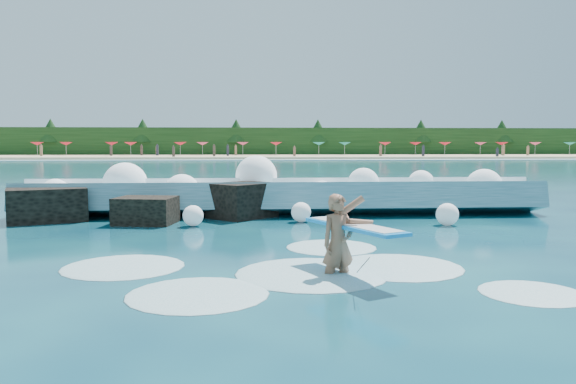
# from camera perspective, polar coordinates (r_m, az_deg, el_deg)

# --- Properties ---
(ground) EXTENTS (200.00, 200.00, 0.00)m
(ground) POSITION_cam_1_polar(r_m,az_deg,el_deg) (10.49, -7.50, -7.54)
(ground) COLOR #082A43
(ground) RESTS_ON ground
(beach) EXTENTS (140.00, 20.00, 0.40)m
(beach) POSITION_cam_1_polar(r_m,az_deg,el_deg) (88.25, -4.40, 3.59)
(beach) COLOR tan
(beach) RESTS_ON ground
(wet_band) EXTENTS (140.00, 5.00, 0.08)m
(wet_band) POSITION_cam_1_polar(r_m,az_deg,el_deg) (77.26, -4.46, 3.28)
(wet_band) COLOR silver
(wet_band) RESTS_ON ground
(treeline) EXTENTS (140.00, 4.00, 5.00)m
(treeline) POSITION_cam_1_polar(r_m,az_deg,el_deg) (98.23, -4.37, 5.06)
(treeline) COLOR black
(treeline) RESTS_ON ground
(breaking_wave) EXTENTS (16.43, 2.63, 1.42)m
(breaking_wave) POSITION_cam_1_polar(r_m,az_deg,el_deg) (18.24, -0.49, -0.61)
(breaking_wave) COLOR teal
(breaking_wave) RESTS_ON ground
(rock_cluster) EXTENTS (8.12, 3.08, 1.24)m
(rock_cluster) POSITION_cam_1_polar(r_m,az_deg,el_deg) (17.16, -15.02, -1.47)
(rock_cluster) COLOR black
(rock_cluster) RESTS_ON ground
(surfer_with_board) EXTENTS (1.48, 2.87, 1.70)m
(surfer_with_board) POSITION_cam_1_polar(r_m,az_deg,el_deg) (9.61, 5.50, -4.86)
(surfer_with_board) COLOR #956045
(surfer_with_board) RESTS_ON ground
(wave_spray) EXTENTS (14.82, 4.65, 1.88)m
(wave_spray) POSITION_cam_1_polar(r_m,az_deg,el_deg) (18.21, -2.42, 0.60)
(wave_spray) COLOR white
(wave_spray) RESTS_ON ground
(surf_foam) EXTENTS (8.51, 5.73, 0.13)m
(surf_foam) POSITION_cam_1_polar(r_m,az_deg,el_deg) (10.05, 0.89, -8.04)
(surf_foam) COLOR silver
(surf_foam) RESTS_ON ground
(beach_umbrellas) EXTENTS (111.12, 6.85, 0.50)m
(beach_umbrellas) POSITION_cam_1_polar(r_m,az_deg,el_deg) (90.61, -4.42, 4.92)
(beach_umbrellas) COLOR #15867F
(beach_umbrellas) RESTS_ON ground
(beachgoers) EXTENTS (104.55, 13.22, 1.94)m
(beachgoers) POSITION_cam_1_polar(r_m,az_deg,el_deg) (85.68, -7.51, 4.14)
(beachgoers) COLOR #3F332D
(beachgoers) RESTS_ON ground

